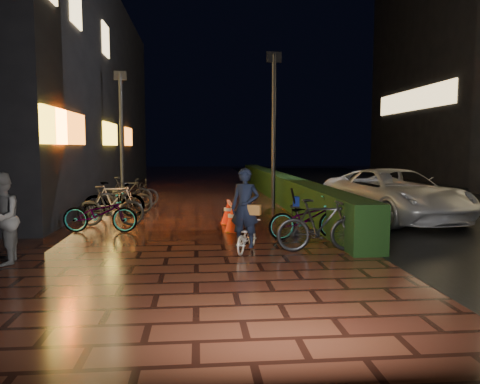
{
  "coord_description": "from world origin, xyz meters",
  "views": [
    {
      "loc": [
        0.03,
        -10.41,
        2.08
      ],
      "look_at": [
        0.96,
        -0.28,
        1.1
      ],
      "focal_mm": 35.0,
      "sensor_mm": 36.0,
      "label": 1
    }
  ],
  "objects": [
    {
      "name": "bystander_person",
      "position": [
        -3.43,
        -1.91,
        0.82
      ],
      "size": [
        0.81,
        0.93,
        1.64
      ],
      "primitive_type": "imported",
      "rotation": [
        0.0,
        0.0,
        -1.31
      ],
      "color": "#5F5F62",
      "rests_on": "ground"
    },
    {
      "name": "traffic_barrier",
      "position": [
        0.88,
        1.56,
        0.32
      ],
      "size": [
        0.43,
        1.61,
        0.65
      ],
      "color": "#F92E0D",
      "rests_on": "ground"
    },
    {
      "name": "asphalt_road",
      "position": [
        9.0,
        5.0,
        0.0
      ],
      "size": [
        11.0,
        60.0,
        0.01
      ],
      "primitive_type": "cube",
      "color": "black",
      "rests_on": "ground"
    },
    {
      "name": "parked_bikes_storefront",
      "position": [
        -2.32,
        3.89,
        0.5
      ],
      "size": [
        2.01,
        5.91,
        1.06
      ],
      "color": "black",
      "rests_on": "ground"
    },
    {
      "name": "hedge",
      "position": [
        3.3,
        8.0,
        0.5
      ],
      "size": [
        0.7,
        20.0,
        1.0
      ],
      "primitive_type": "cube",
      "color": "black",
      "rests_on": "ground"
    },
    {
      "name": "van",
      "position": [
        5.68,
        2.5,
        0.73
      ],
      "size": [
        3.26,
        5.53,
        1.44
      ],
      "primitive_type": "imported",
      "rotation": [
        0.0,
        0.0,
        0.17
      ],
      "color": "silver",
      "rests_on": "ground"
    },
    {
      "name": "lamp_post_sf",
      "position": [
        -2.77,
        7.48,
        2.68
      ],
      "size": [
        0.47,
        0.15,
        4.87
      ],
      "color": "black",
      "rests_on": "ground"
    },
    {
      "name": "ground",
      "position": [
        0.0,
        0.0,
        0.0
      ],
      "size": [
        80.0,
        80.0,
        0.0
      ],
      "primitive_type": "plane",
      "color": "#381911",
      "rests_on": "ground"
    },
    {
      "name": "lamp_post_hedge",
      "position": [
        2.62,
        5.38,
        2.88
      ],
      "size": [
        0.5,
        0.15,
        5.24
      ],
      "color": "black",
      "rests_on": "ground"
    },
    {
      "name": "parked_bikes_hedge",
      "position": [
        2.48,
        -0.71,
        0.5
      ],
      "size": [
        1.89,
        2.02,
        1.06
      ],
      "color": "black",
      "rests_on": "ground"
    },
    {
      "name": "cart_assembly",
      "position": [
        2.96,
        2.85,
        0.47
      ],
      "size": [
        0.59,
        0.5,
        0.92
      ],
      "color": "black",
      "rests_on": "ground"
    },
    {
      "name": "cyclist",
      "position": [
        0.98,
        -1.31,
        0.62
      ],
      "size": [
        0.83,
        1.23,
        1.67
      ],
      "color": "silver",
      "rests_on": "ground"
    }
  ]
}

